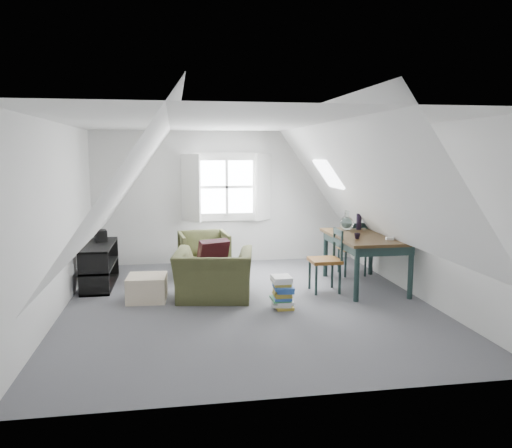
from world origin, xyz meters
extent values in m
plane|color=#525358|center=(0.00, 0.00, 0.00)|extent=(5.50, 5.50, 0.00)
plane|color=white|center=(0.00, 0.00, 2.50)|extent=(5.50, 5.50, 0.00)
plane|color=silver|center=(0.00, 2.75, 1.25)|extent=(5.00, 0.00, 5.00)
plane|color=silver|center=(0.00, -2.75, 1.25)|extent=(5.00, 0.00, 5.00)
plane|color=silver|center=(-2.50, 0.00, 1.25)|extent=(0.00, 5.50, 5.50)
plane|color=silver|center=(2.50, 0.00, 1.25)|extent=(0.00, 5.50, 5.50)
plane|color=white|center=(-1.55, 0.00, 1.78)|extent=(3.19, 5.50, 4.48)
plane|color=white|center=(1.55, 0.00, 1.78)|extent=(3.19, 5.50, 4.48)
cube|color=white|center=(0.00, 2.73, 1.45)|extent=(1.30, 0.04, 1.30)
cube|color=white|center=(-0.68, 2.57, 1.45)|extent=(0.35, 0.35, 1.25)
cube|color=white|center=(0.68, 2.57, 1.45)|extent=(0.35, 0.35, 1.25)
cube|color=white|center=(0.00, 2.72, 1.45)|extent=(1.00, 0.02, 1.00)
cube|color=white|center=(0.00, 2.70, 1.45)|extent=(1.08, 0.04, 0.05)
cube|color=white|center=(0.00, 2.70, 1.45)|extent=(0.05, 0.04, 1.08)
cube|color=white|center=(1.55, 1.30, 1.75)|extent=(0.35, 0.75, 0.47)
imported|color=#404422|center=(-0.45, 0.29, 0.00)|extent=(1.23, 1.12, 0.71)
imported|color=#404422|center=(-0.50, 1.74, 0.00)|extent=(0.89, 0.91, 0.76)
cube|color=#370F17|center=(-0.45, 0.44, 0.63)|extent=(0.51, 0.40, 0.46)
cube|color=#C6B394|center=(-1.40, 0.38, 0.18)|extent=(0.57, 0.57, 0.36)
cube|color=#352310|center=(1.94, 0.57, 0.80)|extent=(0.99, 1.65, 0.04)
cube|color=#1C2E2D|center=(1.94, 0.57, 0.72)|extent=(0.88, 1.54, 0.13)
cylinder|color=#1C2E2D|center=(1.53, -0.16, 0.39)|extent=(0.08, 0.08, 0.78)
cylinder|color=#1C2E2D|center=(2.35, -0.16, 0.39)|extent=(0.08, 0.08, 0.78)
cylinder|color=#1C2E2D|center=(1.53, 1.31, 0.39)|extent=(0.08, 0.08, 0.78)
cylinder|color=#1C2E2D|center=(2.35, 1.31, 0.39)|extent=(0.08, 0.08, 0.78)
sphere|color=silver|center=(1.79, 1.02, 0.95)|extent=(0.23, 0.23, 0.23)
cylinder|color=silver|center=(1.79, 1.02, 1.10)|extent=(0.07, 0.07, 0.13)
cylinder|color=black|center=(2.04, 1.12, 0.96)|extent=(0.09, 0.09, 0.27)
cylinder|color=#3F2D1E|center=(2.04, 1.12, 1.25)|extent=(0.03, 0.06, 0.48)
cylinder|color=#3F2D1E|center=(2.06, 1.13, 1.25)|extent=(0.05, 0.07, 0.48)
cylinder|color=#3F2D1E|center=(2.03, 1.11, 1.25)|extent=(0.06, 0.08, 0.47)
imported|color=black|center=(1.69, 0.27, 0.83)|extent=(0.12, 0.12, 0.08)
cube|color=white|center=(2.14, 0.12, 0.84)|extent=(0.12, 0.08, 0.04)
cube|color=brown|center=(2.03, 1.37, 0.47)|extent=(0.44, 0.44, 0.05)
cylinder|color=#1C2E2D|center=(2.21, 1.55, 0.22)|extent=(0.04, 0.04, 0.45)
cylinder|color=#1C2E2D|center=(2.21, 1.19, 0.22)|extent=(0.04, 0.04, 0.45)
cylinder|color=#1C2E2D|center=(1.85, 1.55, 0.22)|extent=(0.04, 0.04, 0.45)
cylinder|color=#1C2E2D|center=(1.85, 1.19, 0.22)|extent=(0.04, 0.04, 0.45)
cylinder|color=#1C2E2D|center=(2.21, 1.17, 0.70)|extent=(0.04, 0.04, 0.47)
cylinder|color=#1C2E2D|center=(1.85, 1.17, 0.70)|extent=(0.04, 0.04, 0.47)
cube|color=#1C2E2D|center=(2.03, 1.17, 0.88)|extent=(0.35, 0.03, 0.08)
cube|color=#1C2E2D|center=(2.03, 1.17, 0.75)|extent=(0.35, 0.03, 0.06)
cube|color=brown|center=(1.24, 0.41, 0.48)|extent=(0.45, 0.45, 0.05)
cylinder|color=#1C2E2D|center=(1.06, 0.59, 0.23)|extent=(0.04, 0.04, 0.46)
cylinder|color=#1C2E2D|center=(1.42, 0.59, 0.23)|extent=(0.04, 0.04, 0.46)
cylinder|color=#1C2E2D|center=(1.06, 0.23, 0.23)|extent=(0.04, 0.04, 0.46)
cylinder|color=#1C2E2D|center=(1.42, 0.23, 0.23)|extent=(0.04, 0.04, 0.46)
cylinder|color=#1C2E2D|center=(1.44, 0.59, 0.72)|extent=(0.04, 0.04, 0.48)
cylinder|color=#1C2E2D|center=(1.44, 0.23, 0.72)|extent=(0.04, 0.04, 0.48)
cube|color=#1C2E2D|center=(1.44, 0.41, 0.91)|extent=(0.03, 0.36, 0.09)
cube|color=#1C2E2D|center=(1.44, 0.41, 0.77)|extent=(0.03, 0.36, 0.06)
cube|color=black|center=(-2.18, 1.32, 0.02)|extent=(0.44, 1.31, 0.03)
cube|color=black|center=(-2.18, 1.32, 0.33)|extent=(0.44, 1.31, 0.03)
cube|color=black|center=(-2.18, 1.32, 0.66)|extent=(0.44, 1.31, 0.03)
cube|color=black|center=(-2.18, 0.69, 0.33)|extent=(0.44, 0.03, 0.66)
cube|color=black|center=(-2.18, 1.96, 0.33)|extent=(0.44, 0.03, 0.66)
cube|color=#264C99|center=(-2.18, 0.94, 0.14)|extent=(0.20, 0.22, 0.24)
cube|color=red|center=(-2.18, 1.43, 0.14)|extent=(0.20, 0.26, 0.24)
cube|color=white|center=(-2.18, 1.11, 0.46)|extent=(0.20, 0.24, 0.22)
cube|color=black|center=(-2.18, 1.57, 0.76)|extent=(0.24, 0.28, 0.20)
cube|color=#B29933|center=(0.45, -0.29, 0.02)|extent=(0.23, 0.31, 0.04)
cube|color=white|center=(0.42, -0.27, 0.06)|extent=(0.30, 0.33, 0.04)
cube|color=white|center=(0.47, -0.29, 0.09)|extent=(0.25, 0.33, 0.04)
cube|color=#337F4C|center=(0.41, -0.28, 0.13)|extent=(0.25, 0.31, 0.03)
cube|color=#264C99|center=(0.43, -0.31, 0.16)|extent=(0.27, 0.35, 0.03)
cube|color=#B29933|center=(0.43, -0.28, 0.19)|extent=(0.23, 0.31, 0.03)
cube|color=#B29933|center=(0.44, -0.26, 0.22)|extent=(0.27, 0.34, 0.04)
cube|color=#264C99|center=(0.47, -0.31, 0.26)|extent=(0.27, 0.35, 0.04)
cube|color=#264C99|center=(0.44, -0.31, 0.30)|extent=(0.27, 0.34, 0.04)
cube|color=#B29933|center=(0.44, -0.25, 0.34)|extent=(0.25, 0.32, 0.04)
cube|color=white|center=(0.42, -0.26, 0.38)|extent=(0.25, 0.29, 0.05)
cube|color=white|center=(0.43, -0.25, 0.42)|extent=(0.25, 0.30, 0.04)
camera|label=1|loc=(-0.98, -6.71, 2.11)|focal=35.00mm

